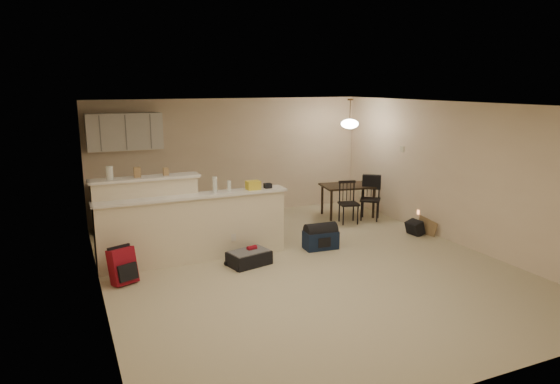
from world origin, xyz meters
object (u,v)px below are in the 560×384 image
dining_chair_far (370,198)px  black_daypack (415,228)px  pendant_lamp (350,123)px  dining_chair_near (349,203)px  red_backpack (123,266)px  navy_duffel (321,240)px  suitcase (249,258)px  dining_table (348,189)px

dining_chair_far → black_daypack: size_ratio=3.07×
dining_chair_far → pendant_lamp: bearing=160.9°
dining_chair_near → red_backpack: dining_chair_near is taller
dining_chair_near → navy_duffel: (-1.30, -1.20, -0.27)m
black_daypack → pendant_lamp: bearing=11.3°
dining_chair_far → red_backpack: bearing=-124.8°
dining_chair_far → red_backpack: size_ratio=1.77×
dining_chair_far → black_daypack: (0.18, -1.25, -0.32)m
navy_duffel → suitcase: bearing=-166.6°
dining_table → dining_chair_near: (-0.27, -0.50, -0.17)m
suitcase → red_backpack: bearing=165.7°
dining_table → black_daypack: 1.82m
pendant_lamp → dining_chair_far: 1.62m
dining_chair_far → red_backpack: dining_chair_far is taller
red_backpack → black_daypack: size_ratio=1.74×
pendant_lamp → suitcase: (-2.98, -1.94, -1.88)m
dining_chair_far → suitcase: size_ratio=1.44×
suitcase → dining_chair_far: bearing=11.2°
dining_table → pendant_lamp: pendant_lamp is taller
dining_chair_near → black_daypack: 1.44m
navy_duffel → black_daypack: bearing=3.8°
dining_table → red_backpack: dining_table is taller
dining_chair_far → suitcase: dining_chair_far is taller
navy_duffel → red_backpack: bearing=-172.6°
dining_chair_near → red_backpack: (-4.61, -1.41, -0.17)m
pendant_lamp → dining_chair_far: size_ratio=0.68×
pendant_lamp → dining_chair_near: 1.66m
dining_table → dining_chair_near: dining_chair_near is taller
pendant_lamp → red_backpack: 5.53m
navy_duffel → pendant_lamp: bearing=51.0°
dining_chair_far → navy_duffel: dining_chair_far is taller
dining_table → black_daypack: dining_table is taller
dining_chair_far → navy_duffel: size_ratio=1.59×
dining_table → suitcase: 3.59m
navy_duffel → dining_chair_far: bearing=37.8°
red_backpack → navy_duffel: size_ratio=0.90×
dining_table → dining_chair_far: bearing=-48.7°
suitcase → dining_chair_near: bearing=14.7°
dining_chair_near → suitcase: dining_chair_near is taller
red_backpack → black_daypack: red_backpack is taller
dining_chair_far → dining_table: bearing=160.9°
dining_chair_near → suitcase: 3.08m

